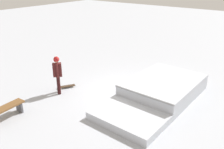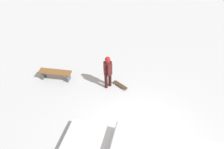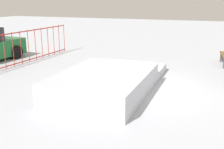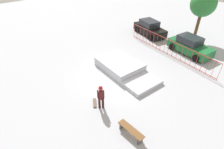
% 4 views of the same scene
% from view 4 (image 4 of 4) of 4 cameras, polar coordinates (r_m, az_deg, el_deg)
% --- Properties ---
extents(ground_plane, '(60.00, 60.00, 0.00)m').
position_cam_4_polar(ground_plane, '(13.99, 1.15, -1.51)').
color(ground_plane, '#B2B7C1').
extents(skate_ramp, '(5.46, 2.74, 0.74)m').
position_cam_4_polar(skate_ramp, '(14.76, 3.49, 2.11)').
color(skate_ramp, silver).
rests_on(skate_ramp, ground).
extents(skater, '(0.43, 0.41, 1.73)m').
position_cam_4_polar(skater, '(11.06, -3.53, -6.61)').
color(skater, black).
rests_on(skater, ground).
extents(skateboard, '(0.79, 0.58, 0.09)m').
position_cam_4_polar(skateboard, '(11.99, -5.46, -8.75)').
color(skateboard, '#3F2D1E').
rests_on(skateboard, ground).
extents(perimeter_fence, '(9.79, 0.79, 1.50)m').
position_cam_4_polar(perimeter_fence, '(17.72, 17.34, 8.20)').
color(perimeter_fence, '#B22D23').
rests_on(perimeter_fence, ground).
extents(park_bench, '(1.62, 0.51, 0.48)m').
position_cam_4_polar(park_bench, '(10.17, 5.97, -17.11)').
color(park_bench, brown).
rests_on(park_bench, ground).
extents(parked_car_black, '(4.36, 2.55, 1.60)m').
position_cam_4_polar(parked_car_black, '(21.74, 11.69, 13.98)').
color(parked_car_black, black).
rests_on(parked_car_black, ground).
extents(parked_car_green, '(4.24, 2.23, 1.60)m').
position_cam_4_polar(parked_car_green, '(18.75, 23.21, 8.27)').
color(parked_car_green, '#196B33').
rests_on(parked_car_green, ground).
extents(distant_tree, '(2.52, 2.52, 4.98)m').
position_cam_4_polar(distant_tree, '(21.27, 26.72, 19.09)').
color(distant_tree, brown).
rests_on(distant_tree, ground).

